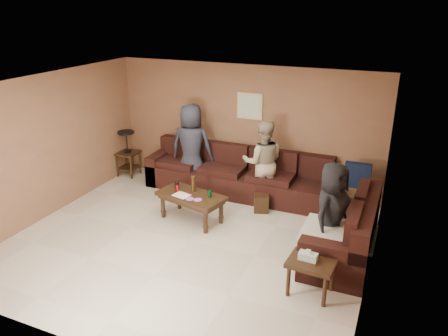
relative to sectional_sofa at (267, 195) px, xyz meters
name	(u,v)px	position (x,y,z in m)	size (l,w,h in m)	color
room	(186,143)	(-0.81, -1.52, 1.34)	(5.60, 5.50, 2.50)	beige
sectional_sofa	(267,195)	(0.00, 0.00, 0.00)	(4.65, 2.90, 0.97)	black
coffee_table	(191,198)	(-1.11, -0.85, 0.09)	(1.29, 0.85, 0.78)	#331F11
end_table_left	(128,152)	(-3.36, 0.50, 0.20)	(0.45, 0.45, 1.00)	#331F11
side_table_right	(311,265)	(1.27, -2.07, 0.10)	(0.63, 0.53, 0.64)	#331F11
waste_bin	(261,203)	(-0.09, -0.04, -0.17)	(0.26, 0.26, 0.32)	#331F11
wall_art	(250,106)	(-0.71, 0.96, 1.37)	(0.52, 0.04, 0.52)	tan
person_left	(192,147)	(-1.76, 0.46, 0.55)	(0.86, 0.56, 1.76)	#272A37
person_middle	(263,162)	(-0.22, 0.37, 0.48)	(0.78, 0.61, 1.61)	tan
person_right	(331,213)	(1.33, -1.15, 0.44)	(0.75, 0.49, 1.53)	black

